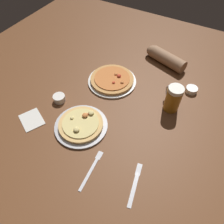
# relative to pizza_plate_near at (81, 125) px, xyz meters

# --- Properties ---
(ground_plane) EXTENTS (2.40, 2.40, 0.03)m
(ground_plane) POSITION_rel_pizza_plate_near_xyz_m (0.10, 0.15, -0.03)
(ground_plane) COLOR brown
(pizza_plate_near) EXTENTS (0.28, 0.28, 0.05)m
(pizza_plate_near) POSITION_rel_pizza_plate_near_xyz_m (0.00, 0.00, 0.00)
(pizza_plate_near) COLOR #B2B2B7
(pizza_plate_near) RESTS_ON ground_plane
(pizza_plate_far) EXTENTS (0.31, 0.31, 0.05)m
(pizza_plate_far) POSITION_rel_pizza_plate_near_xyz_m (-0.03, 0.39, 0.00)
(pizza_plate_far) COLOR silver
(pizza_plate_far) RESTS_ON ground_plane
(beer_mug_dark) EXTENTS (0.11, 0.12, 0.16)m
(beer_mug_dark) POSITION_rel_pizza_plate_near_xyz_m (0.37, 0.36, 0.06)
(beer_mug_dark) COLOR #9E6619
(beer_mug_dark) RESTS_ON ground_plane
(ramekin_sauce) EXTENTS (0.07, 0.07, 0.03)m
(ramekin_sauce) POSITION_rel_pizza_plate_near_xyz_m (0.44, 0.55, -0.00)
(ramekin_sauce) COLOR white
(ramekin_sauce) RESTS_ON ground_plane
(ramekin_butter) EXTENTS (0.07, 0.07, 0.04)m
(ramekin_butter) POSITION_rel_pizza_plate_near_xyz_m (-0.22, 0.09, 0.00)
(ramekin_butter) COLOR silver
(ramekin_butter) RESTS_ON ground_plane
(napkin_folded) EXTENTS (0.17, 0.16, 0.01)m
(napkin_folded) POSITION_rel_pizza_plate_near_xyz_m (-0.26, -0.10, -0.01)
(napkin_folded) COLOR silver
(napkin_folded) RESTS_ON ground_plane
(fork_left) EXTENTS (0.04, 0.21, 0.01)m
(fork_left) POSITION_rel_pizza_plate_near_xyz_m (0.18, -0.18, -0.01)
(fork_left) COLOR silver
(fork_left) RESTS_ON ground_plane
(knife_right) EXTENTS (0.06, 0.21, 0.01)m
(knife_right) POSITION_rel_pizza_plate_near_xyz_m (0.39, -0.14, -0.01)
(knife_right) COLOR silver
(knife_right) RESTS_ON ground_plane
(diner_arm) EXTENTS (0.30, 0.16, 0.09)m
(diner_arm) POSITION_rel_pizza_plate_near_xyz_m (0.19, 0.73, 0.03)
(diner_arm) COLOR #936B4C
(diner_arm) RESTS_ON ground_plane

